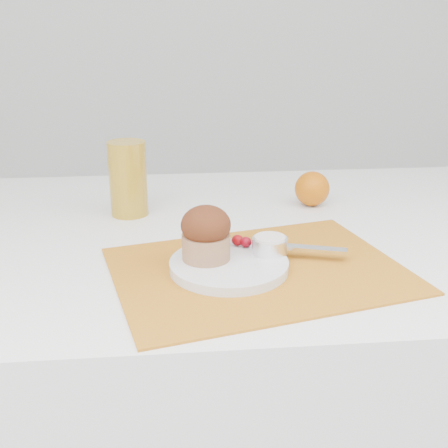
{
  "coord_description": "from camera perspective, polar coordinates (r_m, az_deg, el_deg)",
  "views": [
    {
      "loc": [
        -0.15,
        -0.92,
        1.13
      ],
      "look_at": [
        -0.06,
        -0.05,
        0.8
      ],
      "focal_mm": 45.0,
      "sensor_mm": 36.0,
      "label": 1
    }
  ],
  "objects": [
    {
      "name": "cream",
      "position": [
        0.9,
        4.71,
        -1.46
      ],
      "size": [
        0.05,
        0.05,
        0.01
      ],
      "primitive_type": "cylinder",
      "rotation": [
        0.0,
        0.0,
        0.11
      ],
      "color": "silver",
      "rests_on": "ramekin"
    },
    {
      "name": "butter_knife",
      "position": [
        0.92,
        5.77,
        -2.26
      ],
      "size": [
        0.21,
        0.08,
        0.01
      ],
      "primitive_type": "cube",
      "rotation": [
        0.0,
        0.0,
        -0.3
      ],
      "color": "silver",
      "rests_on": "plate"
    },
    {
      "name": "raspberry_far",
      "position": [
        0.92,
        2.22,
        -1.84
      ],
      "size": [
        0.02,
        0.02,
        0.02
      ],
      "primitive_type": "ellipsoid",
      "color": "#5B020B",
      "rests_on": "plate"
    },
    {
      "name": "juice_glass",
      "position": [
        1.12,
        -9.72,
        4.56
      ],
      "size": [
        0.09,
        0.09,
        0.15
      ],
      "primitive_type": "cylinder",
      "rotation": [
        0.0,
        0.0,
        0.2
      ],
      "color": "#B48B21",
      "rests_on": "table"
    },
    {
      "name": "muffin",
      "position": [
        0.87,
        -1.85,
        -0.96
      ],
      "size": [
        0.08,
        0.08,
        0.09
      ],
      "color": "#AE7B54",
      "rests_on": "plate"
    },
    {
      "name": "orange",
      "position": [
        1.19,
        8.94,
        3.56
      ],
      "size": [
        0.07,
        0.07,
        0.07
      ],
      "primitive_type": "sphere",
      "color": "#CC6207",
      "rests_on": "table"
    },
    {
      "name": "plate",
      "position": [
        0.87,
        0.51,
        -4.21
      ],
      "size": [
        0.23,
        0.23,
        0.01
      ],
      "primitive_type": "cylinder",
      "rotation": [
        0.0,
        0.0,
        -0.29
      ],
      "color": "silver",
      "rests_on": "placemat"
    },
    {
      "name": "raspberry_near",
      "position": [
        0.93,
        1.38,
        -1.66
      ],
      "size": [
        0.02,
        0.02,
        0.02
      ],
      "primitive_type": "ellipsoid",
      "color": "#600205",
      "rests_on": "plate"
    },
    {
      "name": "ramekin",
      "position": [
        0.9,
        4.69,
        -2.18
      ],
      "size": [
        0.07,
        0.07,
        0.02
      ],
      "primitive_type": "cylinder",
      "rotation": [
        0.0,
        0.0,
        0.38
      ],
      "color": "white",
      "rests_on": "plate"
    },
    {
      "name": "placemat",
      "position": [
        0.88,
        3.51,
        -4.7
      ],
      "size": [
        0.51,
        0.42,
        0.0
      ],
      "primitive_type": "cube",
      "rotation": [
        0.0,
        0.0,
        0.24
      ],
      "color": "#BF711A",
      "rests_on": "table"
    },
    {
      "name": "table",
      "position": [
        1.24,
        2.55,
        -16.9
      ],
      "size": [
        1.2,
        0.8,
        0.75
      ],
      "primitive_type": "cube",
      "color": "white",
      "rests_on": "ground"
    }
  ]
}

